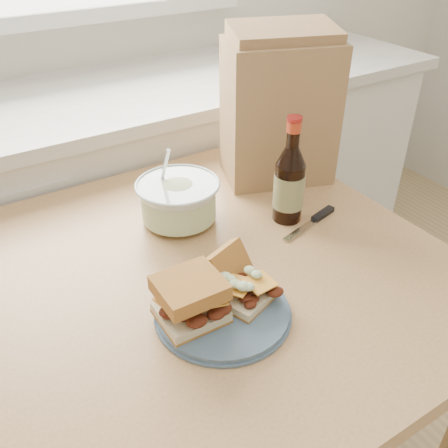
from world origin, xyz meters
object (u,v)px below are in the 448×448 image
paper_bag (279,112)px  coleslaw_bowl (179,202)px  beer_bottle (289,183)px  dining_table (213,306)px  plate (223,312)px

paper_bag → coleslaw_bowl: bearing=-149.3°
beer_bottle → paper_bag: paper_bag is taller
beer_bottle → paper_bag: 0.24m
coleslaw_bowl → beer_bottle: (0.23, -0.13, 0.05)m
dining_table → plate: bearing=-113.6°
plate → beer_bottle: (0.31, 0.20, 0.09)m
coleslaw_bowl → dining_table: bearing=-96.5°
dining_table → plate: size_ratio=3.91×
coleslaw_bowl → plate: bearing=-104.1°
coleslaw_bowl → paper_bag: 0.37m
dining_table → coleslaw_bowl: size_ratio=4.91×
beer_bottle → paper_bag: bearing=55.1°
coleslaw_bowl → paper_bag: (0.34, 0.07, 0.13)m
dining_table → beer_bottle: beer_bottle is taller
dining_table → beer_bottle: bearing=13.4°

